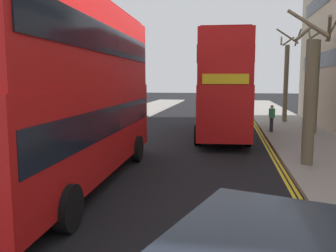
# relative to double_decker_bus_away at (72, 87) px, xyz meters

# --- Properties ---
(sidewalk_right) EXTENTS (4.00, 80.00, 0.14)m
(sidewalk_right) POSITION_rel_double_decker_bus_away_xyz_m (8.83, 5.82, -2.96)
(sidewalk_right) COLOR gray
(sidewalk_right) RESTS_ON ground
(sidewalk_left) EXTENTS (4.00, 80.00, 0.14)m
(sidewalk_left) POSITION_rel_double_decker_bus_away_xyz_m (-4.17, 5.82, -2.96)
(sidewalk_left) COLOR gray
(sidewalk_left) RESTS_ON ground
(kerb_line_outer) EXTENTS (0.10, 56.00, 0.01)m
(kerb_line_outer) POSITION_rel_double_decker_bus_away_xyz_m (6.73, 3.82, -3.03)
(kerb_line_outer) COLOR yellow
(kerb_line_outer) RESTS_ON ground
(kerb_line_inner) EXTENTS (0.10, 56.00, 0.01)m
(kerb_line_inner) POSITION_rel_double_decker_bus_away_xyz_m (6.57, 3.82, -3.03)
(kerb_line_inner) COLOR yellow
(kerb_line_inner) RESTS_ON ground
(double_decker_bus_away) EXTENTS (3.05, 10.88, 5.64)m
(double_decker_bus_away) POSITION_rel_double_decker_bus_away_xyz_m (0.00, 0.00, 0.00)
(double_decker_bus_away) COLOR red
(double_decker_bus_away) RESTS_ON ground
(double_decker_bus_oncoming) EXTENTS (3.18, 10.91, 5.64)m
(double_decker_bus_oncoming) POSITION_rel_double_decker_bus_away_xyz_m (4.29, 10.82, 0.00)
(double_decker_bus_oncoming) COLOR red
(double_decker_bus_oncoming) RESTS_ON ground
(pedestrian_far) EXTENTS (0.34, 0.22, 1.62)m
(pedestrian_far) POSITION_rel_double_decker_bus_away_xyz_m (7.30, 11.82, -2.04)
(pedestrian_far) COLOR #2D2D38
(pedestrian_far) RESTS_ON sidewalk_right
(street_tree_near) EXTENTS (1.68, 1.64, 5.55)m
(street_tree_near) POSITION_rel_double_decker_bus_away_xyz_m (7.62, 3.39, -0.46)
(street_tree_near) COLOR #6B6047
(street_tree_near) RESTS_ON sidewalk_right
(street_tree_mid) EXTENTS (1.79, 1.79, 6.79)m
(street_tree_mid) POSITION_rel_double_decker_bus_away_xyz_m (8.92, 17.56, 0.32)
(street_tree_mid) COLOR #6B6047
(street_tree_mid) RESTS_ON sidewalk_right
(street_tree_far) EXTENTS (1.66, 1.65, 6.50)m
(street_tree_far) POSITION_rel_double_decker_bus_away_xyz_m (9.72, 11.91, 0.09)
(street_tree_far) COLOR #6B6047
(street_tree_far) RESTS_ON sidewalk_right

